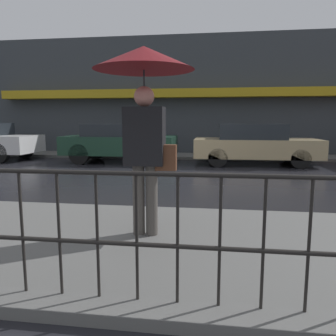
# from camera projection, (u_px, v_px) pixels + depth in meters

# --- Properties ---
(ground_plane) EXTENTS (80.00, 80.00, 0.00)m
(ground_plane) POSITION_uv_depth(u_px,v_px,m) (180.00, 176.00, 8.83)
(ground_plane) COLOR black
(sidewalk_near) EXTENTS (28.00, 2.97, 0.10)m
(sidewalk_near) POSITION_uv_depth(u_px,v_px,m) (136.00, 244.00, 3.78)
(sidewalk_near) COLOR #60605E
(sidewalk_near) RESTS_ON ground_plane
(sidewalk_far) EXTENTS (28.00, 1.76, 0.10)m
(sidewalk_far) POSITION_uv_depth(u_px,v_px,m) (191.00, 156.00, 13.27)
(sidewalk_far) COLOR #60605E
(sidewalk_far) RESTS_ON ground_plane
(lane_marking) EXTENTS (25.20, 0.12, 0.01)m
(lane_marking) POSITION_uv_depth(u_px,v_px,m) (180.00, 175.00, 8.83)
(lane_marking) COLOR gold
(lane_marking) RESTS_ON ground_plane
(building_storefront) EXTENTS (28.00, 0.85, 5.03)m
(building_storefront) POSITION_uv_depth(u_px,v_px,m) (194.00, 96.00, 13.90)
(building_storefront) COLOR #383D42
(building_storefront) RESTS_ON ground_plane
(railing_foreground) EXTENTS (12.00, 0.04, 1.00)m
(railing_foreground) POSITION_uv_depth(u_px,v_px,m) (97.00, 220.00, 2.48)
(railing_foreground) COLOR black
(railing_foreground) RESTS_ON sidewalk_near
(pedestrian) EXTENTS (1.15, 1.15, 2.19)m
(pedestrian) POSITION_uv_depth(u_px,v_px,m) (144.00, 85.00, 3.72)
(pedestrian) COLOR #4C4742
(pedestrian) RESTS_ON sidewalk_near
(car_dark_green) EXTENTS (3.90, 1.80, 1.35)m
(car_dark_green) POSITION_uv_depth(u_px,v_px,m) (119.00, 142.00, 11.62)
(car_dark_green) COLOR #193828
(car_dark_green) RESTS_ON ground_plane
(car_tan) EXTENTS (4.06, 1.82, 1.36)m
(car_tan) POSITION_uv_depth(u_px,v_px,m) (254.00, 144.00, 10.99)
(car_tan) COLOR tan
(car_tan) RESTS_ON ground_plane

